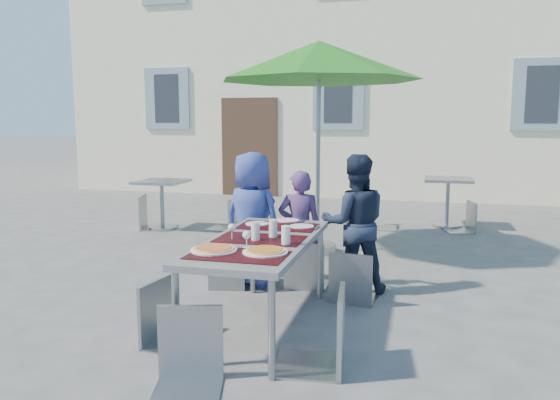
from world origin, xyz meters
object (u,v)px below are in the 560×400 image
(child_0, at_px, (252,219))
(cafe_table_1, at_px, (448,193))
(chair_5, at_px, (187,302))
(patio_umbrella, at_px, (319,63))
(chair_2, at_px, (353,246))
(pizza_near_left, at_px, (214,249))
(bg_chair_l_0, at_px, (149,191))
(cafe_table_0, at_px, (162,195))
(bg_chair_r_1, at_px, (466,198))
(child_2, at_px, (355,224))
(chair_4, at_px, (325,281))
(dining_table, at_px, (260,246))
(chair_1, at_px, (306,236))
(chair_3, at_px, (165,276))
(child_1, at_px, (300,229))
(bg_chair_r_0, at_px, (228,195))
(bg_chair_l_1, at_px, (376,191))
(chair_0, at_px, (228,242))
(pizza_near_right, at_px, (265,251))

(child_0, relative_size, cafe_table_1, 1.76)
(chair_5, relative_size, patio_umbrella, 0.36)
(chair_2, relative_size, patio_umbrella, 0.35)
(pizza_near_left, distance_m, bg_chair_l_0, 4.84)
(cafe_table_0, bearing_deg, bg_chair_r_1, 12.19)
(child_2, xyz_separation_m, chair_4, (0.02, -1.79, -0.06))
(dining_table, bearing_deg, child_0, 110.69)
(patio_umbrella, distance_m, cafe_table_1, 3.33)
(child_2, bearing_deg, chair_1, -9.38)
(chair_2, distance_m, chair_3, 1.84)
(chair_5, height_order, cafe_table_1, chair_5)
(chair_1, distance_m, patio_umbrella, 2.44)
(child_1, xyz_separation_m, chair_5, (-0.22, -2.27, -0.04))
(chair_3, xyz_separation_m, patio_umbrella, (0.56, 3.20, 1.88))
(cafe_table_1, bearing_deg, dining_table, -108.76)
(chair_1, distance_m, bg_chair_r_0, 3.22)
(chair_2, distance_m, bg_chair_l_1, 3.66)
(patio_umbrella, bearing_deg, cafe_table_0, 161.95)
(cafe_table_0, bearing_deg, bg_chair_l_1, 15.98)
(child_2, bearing_deg, chair_5, 56.99)
(chair_5, distance_m, bg_chair_r_1, 6.02)
(child_1, xyz_separation_m, bg_chair_l_0, (-2.96, 2.36, -0.00))
(chair_1, xyz_separation_m, bg_chair_l_1, (0.41, 3.34, 0.05))
(pizza_near_left, xyz_separation_m, cafe_table_0, (-2.48, 4.05, -0.23))
(chair_0, bearing_deg, child_2, 10.95)
(dining_table, xyz_separation_m, pizza_near_left, (-0.21, -0.48, 0.07))
(chair_0, relative_size, chair_3, 0.91)
(dining_table, height_order, cafe_table_0, cafe_table_0)
(chair_3, bearing_deg, chair_0, 91.02)
(bg_chair_r_0, bearing_deg, chair_0, -69.82)
(patio_umbrella, height_order, bg_chair_r_0, patio_umbrella)
(chair_1, relative_size, bg_chair_r_1, 1.05)
(chair_5, distance_m, bg_chair_r_0, 5.12)
(pizza_near_left, xyz_separation_m, bg_chair_l_0, (-2.69, 4.02, -0.17))
(patio_umbrella, xyz_separation_m, cafe_table_0, (-2.65, 0.86, -1.88))
(dining_table, relative_size, chair_1, 1.98)
(child_1, relative_size, chair_5, 1.25)
(pizza_near_right, distance_m, bg_chair_r_1, 5.31)
(dining_table, xyz_separation_m, cafe_table_0, (-2.69, 3.57, -0.16))
(chair_3, height_order, bg_chair_r_0, bg_chair_r_0)
(child_0, height_order, child_2, child_0)
(chair_0, height_order, bg_chair_r_1, bg_chair_r_1)
(pizza_near_left, xyz_separation_m, chair_2, (0.87, 1.32, -0.22))
(cafe_table_0, height_order, bg_chair_l_1, bg_chair_l_1)
(dining_table, relative_size, chair_4, 1.75)
(chair_2, relative_size, bg_chair_l_0, 0.91)
(bg_chair_r_1, bearing_deg, bg_chair_l_1, -177.16)
(child_0, distance_m, bg_chair_r_1, 4.16)
(dining_table, bearing_deg, chair_2, 51.80)
(child_0, bearing_deg, child_2, -158.73)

